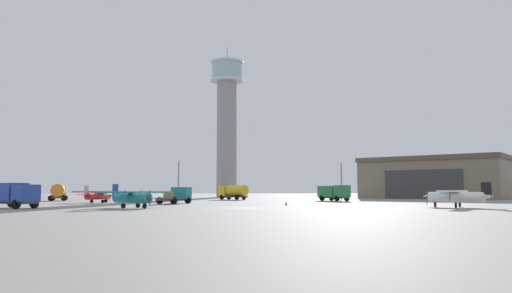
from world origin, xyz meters
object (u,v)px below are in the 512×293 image
(truck_fuel_tanker_yellow, at_px, (234,191))
(truck_box_green, at_px, (334,192))
(airplane_white, at_px, (457,196))
(traffic_cone_near_left, at_px, (286,203))
(airplane_teal, at_px, (131,197))
(light_post_west, at_px, (341,177))
(control_tower, at_px, (227,118))
(truck_flatbed_teal, at_px, (177,195))
(light_post_centre, at_px, (179,176))
(airplane_red, at_px, (98,195))
(truck_fuel_tanker_orange, at_px, (58,192))
(truck_box_blue, at_px, (13,194))

(truck_fuel_tanker_yellow, bearing_deg, truck_box_green, -168.61)
(airplane_white, bearing_deg, traffic_cone_near_left, 11.88)
(traffic_cone_near_left, bearing_deg, airplane_teal, -150.62)
(light_post_west, bearing_deg, control_tower, 137.57)
(control_tower, relative_size, truck_flatbed_teal, 5.92)
(airplane_teal, bearing_deg, truck_fuel_tanker_yellow, 115.34)
(light_post_centre, bearing_deg, airplane_red, -99.71)
(airplane_red, relative_size, truck_box_green, 1.22)
(light_post_centre, bearing_deg, truck_fuel_tanker_yellow, -37.20)
(truck_fuel_tanker_yellow, height_order, truck_box_green, truck_fuel_tanker_yellow)
(truck_fuel_tanker_yellow, xyz_separation_m, truck_fuel_tanker_orange, (-30.85, -10.28, 0.00))
(truck_fuel_tanker_yellow, height_order, truck_flatbed_teal, truck_fuel_tanker_yellow)
(airplane_teal, bearing_deg, light_post_centre, 131.25)
(truck_box_blue, bearing_deg, airplane_teal, 30.93)
(airplane_teal, distance_m, light_post_centre, 53.31)
(truck_fuel_tanker_orange, bearing_deg, light_post_centre, -62.05)
(airplane_white, bearing_deg, truck_flatbed_teal, 10.71)
(truck_box_green, distance_m, light_post_west, 17.42)
(truck_fuel_tanker_yellow, distance_m, truck_box_green, 20.98)
(airplane_teal, distance_m, truck_box_blue, 12.78)
(truck_box_green, relative_size, traffic_cone_near_left, 12.60)
(truck_flatbed_teal, distance_m, light_post_west, 44.32)
(truck_box_green, height_order, light_post_centre, light_post_centre)
(control_tower, xyz_separation_m, airplane_white, (32.71, -72.04, -19.81))
(control_tower, height_order, truck_fuel_tanker_orange, control_tower)
(truck_fuel_tanker_yellow, distance_m, truck_flatbed_teal, 27.33)
(airplane_white, bearing_deg, truck_box_green, -39.79)
(airplane_red, distance_m, truck_fuel_tanker_yellow, 30.23)
(airplane_white, height_order, light_post_centre, light_post_centre)
(airplane_white, relative_size, truck_fuel_tanker_yellow, 1.39)
(airplane_red, bearing_deg, truck_box_green, -55.18)
(truck_fuel_tanker_yellow, bearing_deg, light_post_centre, 1.63)
(light_post_west, bearing_deg, truck_box_green, -103.16)
(control_tower, distance_m, light_post_centre, 28.30)
(control_tower, distance_m, truck_box_green, 51.04)
(airplane_red, distance_m, truck_box_green, 39.93)
(traffic_cone_near_left, bearing_deg, truck_fuel_tanker_yellow, 105.73)
(airplane_red, xyz_separation_m, truck_box_green, (37.37, 14.04, 0.38))
(control_tower, xyz_separation_m, traffic_cone_near_left, (13.68, -64.84, -20.85))
(control_tower, distance_m, truck_fuel_tanker_orange, 53.22)
(airplane_teal, xyz_separation_m, light_post_west, (30.45, 50.06, 3.53))
(truck_box_green, xyz_separation_m, light_post_centre, (-31.63, 19.54, 3.54))
(truck_flatbed_teal, bearing_deg, traffic_cone_near_left, -95.82)
(airplane_teal, distance_m, light_post_west, 58.70)
(control_tower, distance_m, truck_fuel_tanker_yellow, 37.31)
(airplane_white, distance_m, traffic_cone_near_left, 20.37)
(airplane_teal, height_order, light_post_west, light_post_west)
(truck_fuel_tanker_orange, bearing_deg, airplane_white, -137.54)
(truck_fuel_tanker_orange, relative_size, traffic_cone_near_left, 11.01)
(truck_fuel_tanker_yellow, distance_m, traffic_cone_near_left, 34.63)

